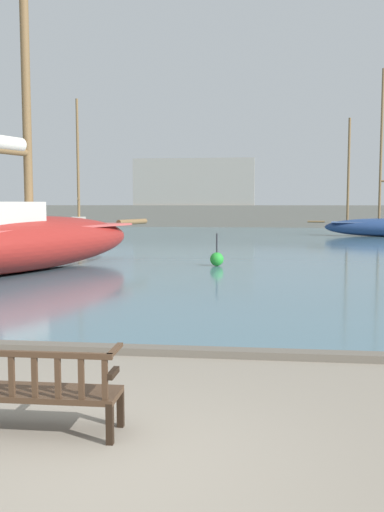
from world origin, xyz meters
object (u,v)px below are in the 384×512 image
at_px(sailboat_centre_channel, 22,237).
at_px(sailboat_far_port, 381,225).
at_px(sailboat_distant_harbor, 79,228).
at_px(channel_buoy, 217,259).
at_px(park_bench, 42,389).

relative_size(sailboat_centre_channel, sailboat_far_port, 1.31).
xyz_separation_m(sailboat_centre_channel, sailboat_distant_harbor, (-3.71, 17.42, -0.48)).
bearing_deg(channel_buoy, park_bench, -92.35).
height_order(sailboat_far_port, channel_buoy, sailboat_far_port).
height_order(sailboat_distant_harbor, channel_buoy, sailboat_distant_harbor).
bearing_deg(park_bench, sailboat_distant_harbor, 107.40).
bearing_deg(park_bench, channel_buoy, 87.65).
xyz_separation_m(sailboat_far_port, channel_buoy, (-9.94, -20.17, -0.53)).
relative_size(sailboat_far_port, channel_buoy, 9.52).
bearing_deg(sailboat_centre_channel, sailboat_far_port, 54.00).
height_order(sailboat_centre_channel, sailboat_far_port, sailboat_centre_channel).
bearing_deg(sailboat_far_port, sailboat_distant_harbor, -165.68).
bearing_deg(channel_buoy, sailboat_far_port, 63.77).
bearing_deg(sailboat_distant_harbor, sailboat_far_port, 14.32).
height_order(park_bench, sailboat_far_port, sailboat_far_port).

